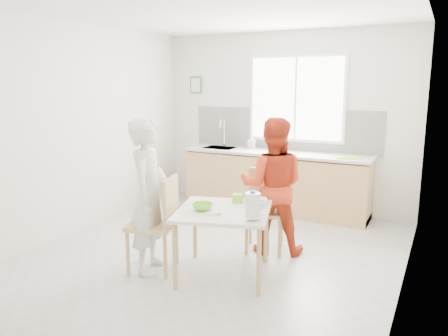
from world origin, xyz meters
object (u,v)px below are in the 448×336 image
object	(u,v)px
chair_left	(159,220)
milk_jug	(253,205)
chair_far	(265,205)
wine_bottle_b	(272,140)
person_red	(272,186)
bowl_green	(203,207)
bowl_white	(256,202)
person_white	(149,196)
wine_bottle_a	(273,140)
dining_table	(224,216)

from	to	relation	value
chair_left	milk_jug	distance (m)	1.08
chair_far	wine_bottle_b	xyz separation A→B (m)	(-0.55, 1.62, 0.55)
person_red	bowl_green	bearing A→B (deg)	51.36
person_red	bowl_white	xyz separation A→B (m)	(0.02, -0.51, -0.06)
person_white	wine_bottle_b	xyz separation A→B (m)	(0.28, 2.74, 0.27)
person_white	wine_bottle_a	xyz separation A→B (m)	(0.28, 2.75, 0.28)
dining_table	milk_jug	bearing A→B (deg)	-23.81
dining_table	bowl_green	xyz separation A→B (m)	(-0.18, -0.11, 0.10)
chair_left	chair_far	distance (m)	1.31
bowl_green	wine_bottle_a	world-z (taller)	wine_bottle_a
wine_bottle_b	person_white	bearing A→B (deg)	-95.83
dining_table	person_red	distance (m)	0.87
dining_table	milk_jug	distance (m)	0.48
chair_left	person_red	xyz separation A→B (m)	(0.84, 1.03, 0.23)
bowl_white	milk_jug	size ratio (longest dim) A/B	0.88
milk_jug	person_white	bearing A→B (deg)	165.59
dining_table	bowl_white	world-z (taller)	bowl_white
dining_table	wine_bottle_b	xyz separation A→B (m)	(-0.46, 2.51, 0.45)
milk_jug	wine_bottle_a	world-z (taller)	wine_bottle_a
dining_table	bowl_white	xyz separation A→B (m)	(0.21, 0.33, 0.10)
person_white	person_red	size ratio (longest dim) A/B	1.02
bowl_white	wine_bottle_a	distance (m)	2.33
person_red	bowl_white	world-z (taller)	person_red
bowl_white	wine_bottle_b	distance (m)	2.31
bowl_white	dining_table	bearing A→B (deg)	-123.03
bowl_green	milk_jug	world-z (taller)	milk_jug
chair_far	milk_jug	bearing A→B (deg)	-91.36
person_red	bowl_green	xyz separation A→B (m)	(-0.37, -0.94, -0.05)
wine_bottle_a	bowl_white	bearing A→B (deg)	-73.05
chair_far	wine_bottle_b	distance (m)	1.80
person_red	bowl_white	size ratio (longest dim) A/B	6.90
chair_left	bowl_green	distance (m)	0.51
chair_left	bowl_green	world-z (taller)	chair_left
bowl_green	wine_bottle_b	size ratio (longest dim) A/B	0.69
dining_table	chair_left	xyz separation A→B (m)	(-0.64, -0.20, -0.07)
person_white	milk_jug	bearing A→B (deg)	-104.41
wine_bottle_b	person_red	bearing A→B (deg)	-68.79
bowl_green	bowl_white	size ratio (longest dim) A/B	0.92
person_white	bowl_green	bearing A→B (deg)	-95.01
person_red	wine_bottle_a	xyz separation A→B (m)	(-0.65, 1.69, 0.30)
chair_left	wine_bottle_b	distance (m)	2.77
dining_table	chair_left	bearing A→B (deg)	-162.83
chair_left	bowl_white	distance (m)	1.02
bowl_green	wine_bottle_a	bearing A→B (deg)	96.09
person_white	bowl_green	distance (m)	0.58
dining_table	person_white	bearing A→B (deg)	-162.83
wine_bottle_a	chair_far	bearing A→B (deg)	-71.46
chair_left	milk_jug	bearing A→B (deg)	74.27
milk_jug	chair_far	bearing A→B (deg)	88.64
bowl_white	wine_bottle_b	world-z (taller)	wine_bottle_b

